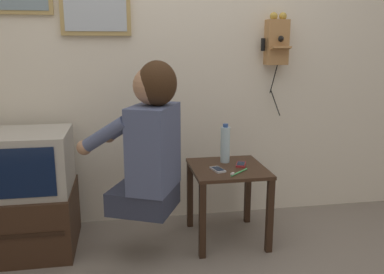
{
  "coord_description": "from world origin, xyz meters",
  "views": [
    {
      "loc": [
        -0.37,
        -1.91,
        1.3
      ],
      "look_at": [
        0.05,
        0.53,
        0.73
      ],
      "focal_mm": 38.0,
      "sensor_mm": 36.0,
      "label": 1
    }
  ],
  "objects_px": {
    "cell_phone_spare": "(241,164)",
    "television": "(20,162)",
    "toothbrush": "(238,172)",
    "wall_phone_antique": "(277,41)",
    "person": "(150,140)",
    "water_bottle": "(225,144)",
    "cell_phone_held": "(218,170)"
  },
  "relations": [
    {
      "from": "person",
      "to": "water_bottle",
      "type": "bearing_deg",
      "value": -37.0
    },
    {
      "from": "toothbrush",
      "to": "television",
      "type": "bearing_deg",
      "value": 38.38
    },
    {
      "from": "person",
      "to": "toothbrush",
      "type": "xyz_separation_m",
      "value": [
        0.55,
        0.02,
        -0.24
      ]
    },
    {
      "from": "television",
      "to": "wall_phone_antique",
      "type": "distance_m",
      "value": 1.92
    },
    {
      "from": "cell_phone_held",
      "to": "cell_phone_spare",
      "type": "distance_m",
      "value": 0.2
    },
    {
      "from": "cell_phone_spare",
      "to": "water_bottle",
      "type": "distance_m",
      "value": 0.17
    },
    {
      "from": "cell_phone_held",
      "to": "water_bottle",
      "type": "distance_m",
      "value": 0.23
    },
    {
      "from": "person",
      "to": "water_bottle",
      "type": "distance_m",
      "value": 0.61
    },
    {
      "from": "person",
      "to": "cell_phone_spare",
      "type": "relative_size",
      "value": 6.52
    },
    {
      "from": "person",
      "to": "cell_phone_spare",
      "type": "xyz_separation_m",
      "value": [
        0.62,
        0.2,
        -0.24
      ]
    },
    {
      "from": "television",
      "to": "toothbrush",
      "type": "relative_size",
      "value": 4.15
    },
    {
      "from": "water_bottle",
      "to": "toothbrush",
      "type": "xyz_separation_m",
      "value": [
        0.02,
        -0.26,
        -0.12
      ]
    },
    {
      "from": "television",
      "to": "wall_phone_antique",
      "type": "height_order",
      "value": "wall_phone_antique"
    },
    {
      "from": "television",
      "to": "water_bottle",
      "type": "xyz_separation_m",
      "value": [
        1.32,
        0.03,
        0.05
      ]
    },
    {
      "from": "water_bottle",
      "to": "person",
      "type": "bearing_deg",
      "value": -151.83
    },
    {
      "from": "toothbrush",
      "to": "wall_phone_antique",
      "type": "bearing_deg",
      "value": -80.86
    },
    {
      "from": "wall_phone_antique",
      "to": "cell_phone_spare",
      "type": "height_order",
      "value": "wall_phone_antique"
    },
    {
      "from": "wall_phone_antique",
      "to": "toothbrush",
      "type": "height_order",
      "value": "wall_phone_antique"
    },
    {
      "from": "cell_phone_spare",
      "to": "toothbrush",
      "type": "distance_m",
      "value": 0.19
    },
    {
      "from": "television",
      "to": "water_bottle",
      "type": "distance_m",
      "value": 1.32
    },
    {
      "from": "television",
      "to": "cell_phone_spare",
      "type": "relative_size",
      "value": 4.34
    },
    {
      "from": "cell_phone_spare",
      "to": "television",
      "type": "bearing_deg",
      "value": -161.46
    },
    {
      "from": "wall_phone_antique",
      "to": "water_bottle",
      "type": "bearing_deg",
      "value": -149.81
    },
    {
      "from": "person",
      "to": "water_bottle",
      "type": "relative_size",
      "value": 3.35
    },
    {
      "from": "television",
      "to": "cell_phone_held",
      "type": "height_order",
      "value": "television"
    },
    {
      "from": "person",
      "to": "toothbrush",
      "type": "distance_m",
      "value": 0.6
    },
    {
      "from": "toothbrush",
      "to": "cell_phone_spare",
      "type": "bearing_deg",
      "value": -63.96
    },
    {
      "from": "person",
      "to": "television",
      "type": "relative_size",
      "value": 1.5
    },
    {
      "from": "television",
      "to": "toothbrush",
      "type": "bearing_deg",
      "value": -9.75
    },
    {
      "from": "television",
      "to": "cell_phone_spare",
      "type": "distance_m",
      "value": 1.41
    },
    {
      "from": "person",
      "to": "water_bottle",
      "type": "xyz_separation_m",
      "value": [
        0.53,
        0.28,
        -0.12
      ]
    },
    {
      "from": "wall_phone_antique",
      "to": "television",
      "type": "bearing_deg",
      "value": -170.76
    }
  ]
}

